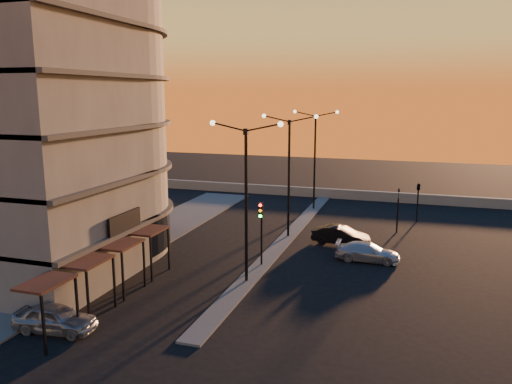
% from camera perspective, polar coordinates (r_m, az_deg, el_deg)
% --- Properties ---
extents(ground, '(120.00, 120.00, 0.00)m').
position_cam_1_polar(ground, '(30.03, -1.10, -10.28)').
color(ground, black).
rests_on(ground, ground).
extents(sidewalk_west, '(5.00, 40.00, 0.12)m').
position_cam_1_polar(sidewalk_west, '(37.82, -14.36, -5.99)').
color(sidewalk_west, '#52524F').
rests_on(sidewalk_west, ground).
extents(median, '(1.20, 36.00, 0.12)m').
position_cam_1_polar(median, '(39.11, 3.69, -5.09)').
color(median, '#52524F').
rests_on(median, ground).
extents(parapet, '(44.00, 0.50, 1.00)m').
position_cam_1_polar(parapet, '(53.94, 9.96, -0.24)').
color(parapet, slate).
rests_on(parapet, ground).
extents(building, '(14.35, 17.08, 25.00)m').
position_cam_1_polar(building, '(35.16, -23.78, 11.75)').
color(building, '#645E58').
rests_on(building, ground).
extents(streetlamp_near, '(4.32, 0.32, 9.51)m').
position_cam_1_polar(streetlamp_near, '(28.47, -1.14, 0.26)').
color(streetlamp_near, black).
rests_on(streetlamp_near, ground).
extents(streetlamp_mid, '(4.32, 0.32, 9.51)m').
position_cam_1_polar(streetlamp_mid, '(37.94, 3.79, 2.96)').
color(streetlamp_mid, black).
rests_on(streetlamp_mid, ground).
extents(streetlamp_far, '(4.32, 0.32, 9.51)m').
position_cam_1_polar(streetlamp_far, '(47.63, 6.75, 4.57)').
color(streetlamp_far, black).
rests_on(streetlamp_far, ground).
extents(traffic_light_main, '(0.28, 0.44, 4.25)m').
position_cam_1_polar(traffic_light_main, '(31.73, 0.57, -3.61)').
color(traffic_light_main, black).
rests_on(traffic_light_main, ground).
extents(signal_east_a, '(0.13, 0.16, 3.60)m').
position_cam_1_polar(signal_east_a, '(41.44, 15.90, -1.90)').
color(signal_east_a, black).
rests_on(signal_east_a, ground).
extents(signal_east_b, '(0.42, 1.99, 3.60)m').
position_cam_1_polar(signal_east_b, '(45.12, 18.08, 0.53)').
color(signal_east_b, black).
rests_on(signal_east_b, ground).
extents(car_hatchback, '(4.05, 1.95, 1.33)m').
position_cam_1_polar(car_hatchback, '(25.82, -21.98, -13.21)').
color(car_hatchback, '#989A9F').
rests_on(car_hatchback, ground).
extents(car_sedan, '(4.34, 2.12, 1.37)m').
position_cam_1_polar(car_sedan, '(37.56, 9.64, -4.92)').
color(car_sedan, black).
rests_on(car_sedan, ground).
extents(car_wagon, '(4.21, 1.73, 1.22)m').
position_cam_1_polar(car_wagon, '(34.33, 12.64, -6.70)').
color(car_wagon, '#B9BAC2').
rests_on(car_wagon, ground).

